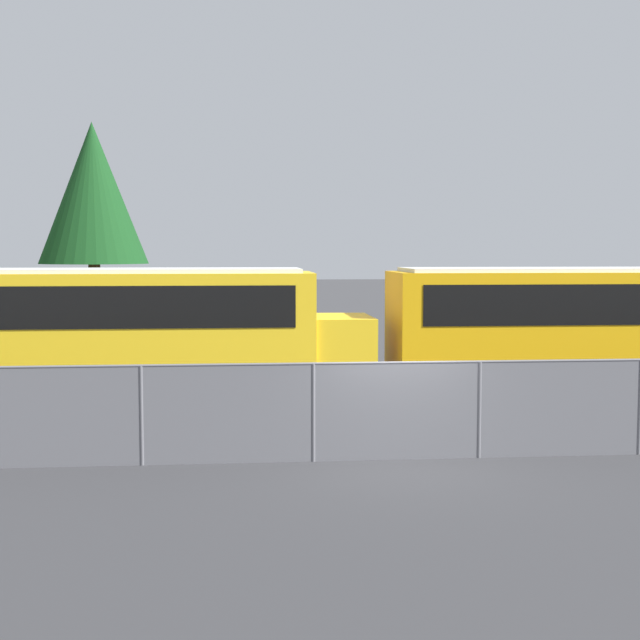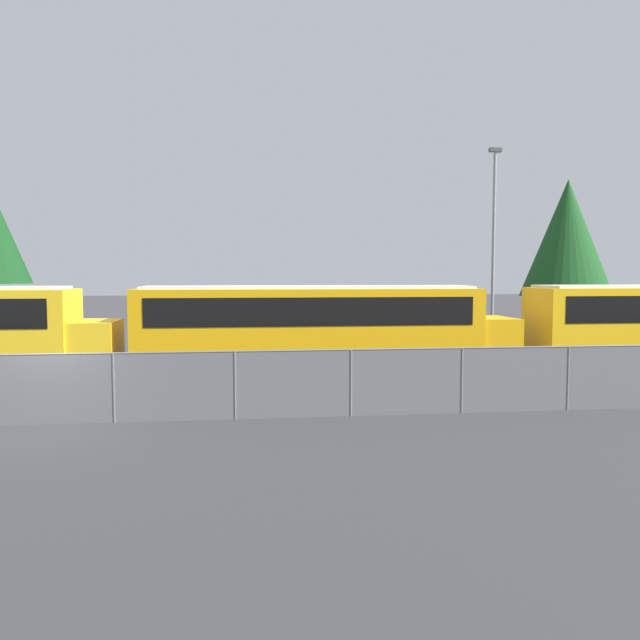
{
  "view_description": "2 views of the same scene",
  "coord_description": "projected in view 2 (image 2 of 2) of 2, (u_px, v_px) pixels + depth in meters",
  "views": [
    {
      "loc": [
        -2.89,
        -15.88,
        3.84
      ],
      "look_at": [
        -0.9,
        5.63,
        2.14
      ],
      "focal_mm": 50.0,
      "sensor_mm": 36.0,
      "label": 1
    },
    {
      "loc": [
        4.86,
        -16.27,
        3.79
      ],
      "look_at": [
        7.48,
        5.16,
        2.22
      ],
      "focal_mm": 35.0,
      "sensor_mm": 36.0,
      "label": 2
    }
  ],
  "objects": [
    {
      "name": "ground_plane",
      "position": [
        52.0,
        425.0,
        15.79
      ],
      "size": [
        200.0,
        200.0,
        0.0
      ],
      "primitive_type": "plane",
      "color": "#38383A"
    },
    {
      "name": "fence",
      "position": [
        51.0,
        388.0,
        15.72
      ],
      "size": [
        70.75,
        0.07,
        1.82
      ],
      "color": "#9EA0A5",
      "rests_on": "ground_plane"
    },
    {
      "name": "school_bus_2",
      "position": [
        317.0,
        323.0,
        22.74
      ],
      "size": [
        13.99,
        2.61,
        3.39
      ],
      "color": "#EDA80F",
      "rests_on": "ground_plane"
    },
    {
      "name": "light_pole",
      "position": [
        493.0,
        242.0,
        30.74
      ],
      "size": [
        0.6,
        0.24,
        9.98
      ],
      "color": "gray",
      "rests_on": "ground_plane"
    },
    {
      "name": "tree_2",
      "position": [
        567.0,
        238.0,
        35.95
      ],
      "size": [
        5.16,
        5.16,
        9.27
      ],
      "color": "#51381E",
      "rests_on": "ground_plane"
    }
  ]
}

